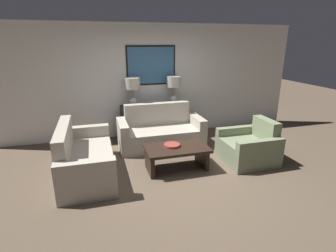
% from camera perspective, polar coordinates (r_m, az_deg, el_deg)
% --- Properties ---
extents(ground_plane, '(20.00, 20.00, 0.00)m').
position_cam_1_polar(ground_plane, '(4.62, 3.17, -11.10)').
color(ground_plane, brown).
extents(back_wall, '(7.43, 0.12, 2.65)m').
position_cam_1_polar(back_wall, '(6.45, -3.73, 9.81)').
color(back_wall, silver).
rests_on(back_wall, ground_plane).
extents(console_table, '(1.57, 0.39, 0.80)m').
position_cam_1_polar(console_table, '(6.39, -3.04, 1.17)').
color(console_table, black).
rests_on(console_table, ground_plane).
extents(table_lamp_left, '(0.35, 0.35, 0.66)m').
position_cam_1_polar(table_lamp_left, '(6.11, -7.72, 8.67)').
color(table_lamp_left, silver).
rests_on(table_lamp_left, console_table).
extents(table_lamp_right, '(0.35, 0.35, 0.66)m').
position_cam_1_polar(table_lamp_right, '(6.32, 1.23, 9.14)').
color(table_lamp_right, silver).
rests_on(table_lamp_right, console_table).
extents(couch_by_back_wall, '(1.85, 0.87, 0.91)m').
position_cam_1_polar(couch_by_back_wall, '(5.85, -1.67, -1.42)').
color(couch_by_back_wall, '#ADA393').
rests_on(couch_by_back_wall, ground_plane).
extents(couch_by_side, '(0.87, 1.85, 0.91)m').
position_cam_1_polar(couch_by_side, '(4.80, -17.78, -6.79)').
color(couch_by_side, '#ADA393').
rests_on(couch_by_side, ground_plane).
extents(coffee_table, '(1.13, 0.67, 0.43)m').
position_cam_1_polar(coffee_table, '(4.77, 1.86, -5.89)').
color(coffee_table, black).
rests_on(coffee_table, ground_plane).
extents(decorative_bowl, '(0.29, 0.29, 0.04)m').
position_cam_1_polar(decorative_bowl, '(4.75, 0.87, -4.18)').
color(decorative_bowl, '#93382D').
rests_on(decorative_bowl, coffee_table).
extents(armchair_near_back_wall, '(0.92, 0.94, 0.82)m').
position_cam_1_polar(armchair_near_back_wall, '(5.33, 17.23, -4.48)').
color(armchair_near_back_wall, '#707A5B').
rests_on(armchair_near_back_wall, ground_plane).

